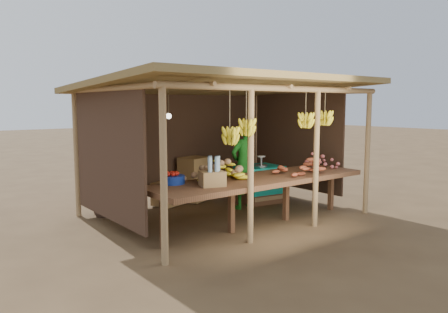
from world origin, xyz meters
TOP-DOWN VIEW (x-y plane):
  - ground at (0.00, 0.00)m, footprint 60.00×60.00m
  - stall_structure at (-0.01, -0.05)m, footprint 4.70×3.50m
  - counter at (0.00, -0.95)m, footprint 3.90×1.05m
  - potato_heap at (-0.72, -0.84)m, footprint 1.12×0.83m
  - sweet_potato_heap at (0.82, -1.09)m, footprint 0.99×0.72m
  - onion_heap at (1.46, -0.94)m, footprint 0.84×0.69m
  - banana_pile at (-0.65, -0.77)m, footprint 0.71×0.51m
  - tomato_basin at (-1.40, -0.56)m, footprint 0.35×0.35m
  - bottle_box at (-1.05, -1.07)m, footprint 0.41×0.37m
  - vendor at (0.60, 0.15)m, footprint 0.62×0.42m
  - tarp_crate at (1.17, 0.34)m, footprint 0.90×0.80m
  - carton_stack at (-0.03, 1.20)m, footprint 1.28×0.60m
  - burlap_sacks at (-1.55, 1.20)m, footprint 0.79×0.41m

SIDE VIEW (x-z plane):
  - ground at x=0.00m, z-range 0.00..0.00m
  - burlap_sacks at x=-1.55m, z-range -0.04..0.52m
  - carton_stack at x=-0.03m, z-range -0.05..0.83m
  - tarp_crate at x=1.17m, z-range -0.09..0.88m
  - counter at x=0.00m, z-range 0.34..1.14m
  - vendor at x=0.60m, z-range 0.00..1.65m
  - tomato_basin at x=-1.40m, z-range 0.78..0.97m
  - bottle_box at x=-1.05m, z-range 0.75..1.18m
  - banana_pile at x=-0.65m, z-range 0.80..1.15m
  - onion_heap at x=1.46m, z-range 0.80..1.15m
  - sweet_potato_heap at x=0.82m, z-range 0.80..1.15m
  - potato_heap at x=-0.72m, z-range 0.80..1.17m
  - stall_structure at x=-0.01m, z-range 0.70..3.13m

